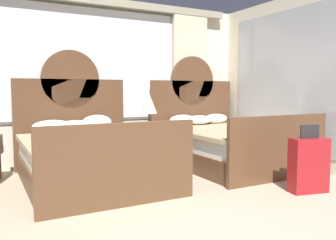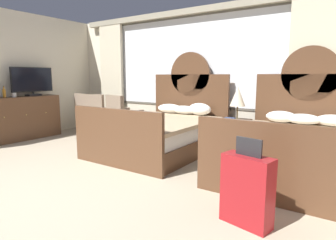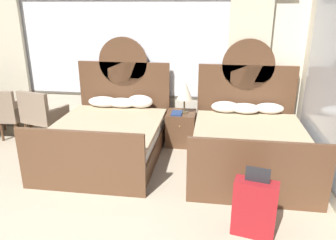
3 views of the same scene
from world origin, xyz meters
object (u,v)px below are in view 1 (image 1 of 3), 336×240
Objects in this scene: bed_near_window at (90,155)px; bed_near_mirror at (225,143)px; suitcase_on_floor at (309,165)px; book_on_nightstand at (145,128)px; table_lamp_on_nightstand at (149,104)px; nightstand_between_beds at (146,146)px.

bed_near_window and bed_near_mirror have the same top height.
bed_near_mirror is at bearing 87.41° from suitcase_on_floor.
suitcase_on_floor is (1.09, -2.23, -0.27)m from book_on_nightstand.
suitcase_on_floor is at bearing -92.59° from bed_near_mirror.
bed_near_window is 2.73m from suitcase_on_floor.
bed_near_mirror is 3.86× the size of table_lamp_on_nightstand.
table_lamp_on_nightstand is (0.05, 0.00, 0.69)m from nightstand_between_beds.
bed_near_window is 2.77× the size of suitcase_on_floor.
bed_near_window is 8.56× the size of book_on_nightstand.
suitcase_on_floor is at bearing -63.88° from book_on_nightstand.
book_on_nightstand is at bearing 27.30° from bed_near_window.
suitcase_on_floor is at bearing -38.42° from bed_near_window.
suitcase_on_floor is at bearing -67.26° from table_lamp_on_nightstand.
nightstand_between_beds is 2.25× the size of book_on_nightstand.
bed_near_mirror is at bearing -24.83° from book_on_nightstand.
book_on_nightstand is 0.32× the size of suitcase_on_floor.
bed_near_mirror is 3.80× the size of nightstand_between_beds.
bed_near_mirror is 8.56× the size of book_on_nightstand.
bed_near_mirror is at bearing -0.11° from bed_near_window.
nightstand_between_beds is 2.55m from suitcase_on_floor.
bed_near_window is 3.86× the size of table_lamp_on_nightstand.
nightstand_between_beds is at bearing 29.91° from bed_near_window.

